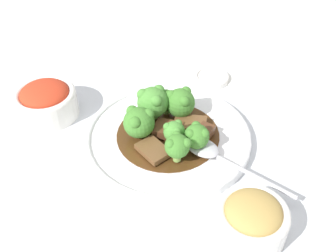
% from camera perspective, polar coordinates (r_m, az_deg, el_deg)
% --- Properties ---
extents(ground_plane, '(4.00, 4.00, 0.00)m').
position_cam_1_polar(ground_plane, '(0.68, 0.00, -2.16)').
color(ground_plane, silver).
extents(main_plate, '(0.28, 0.28, 0.02)m').
position_cam_1_polar(main_plate, '(0.67, 0.00, -1.54)').
color(main_plate, white).
rests_on(main_plate, ground_plane).
extents(beef_strip_0, '(0.06, 0.07, 0.01)m').
position_cam_1_polar(beef_strip_0, '(0.67, 3.11, 0.45)').
color(beef_strip_0, brown).
rests_on(beef_strip_0, main_plate).
extents(beef_strip_1, '(0.05, 0.05, 0.02)m').
position_cam_1_polar(beef_strip_1, '(0.65, 5.01, -1.27)').
color(beef_strip_1, '#56331E').
rests_on(beef_strip_1, main_plate).
extents(beef_strip_2, '(0.06, 0.05, 0.01)m').
position_cam_1_polar(beef_strip_2, '(0.63, -2.16, -3.51)').
color(beef_strip_2, brown).
rests_on(beef_strip_2, main_plate).
extents(beef_strip_3, '(0.06, 0.06, 0.01)m').
position_cam_1_polar(beef_strip_3, '(0.66, -0.41, -0.58)').
color(beef_strip_3, '#56331E').
rests_on(beef_strip_3, main_plate).
extents(broccoli_floret_0, '(0.05, 0.05, 0.05)m').
position_cam_1_polar(broccoli_floret_0, '(0.68, 1.80, 3.49)').
color(broccoli_floret_0, '#8EB756').
rests_on(broccoli_floret_0, main_plate).
extents(broccoli_floret_1, '(0.04, 0.04, 0.05)m').
position_cam_1_polar(broccoli_floret_1, '(0.60, 1.35, -2.88)').
color(broccoli_floret_1, '#7FA84C').
rests_on(broccoli_floret_1, main_plate).
extents(broccoli_floret_2, '(0.05, 0.05, 0.05)m').
position_cam_1_polar(broccoli_floret_2, '(0.64, -4.24, 0.61)').
color(broccoli_floret_2, '#8EB756').
rests_on(broccoli_floret_2, main_plate).
extents(broccoli_floret_3, '(0.05, 0.05, 0.06)m').
position_cam_1_polar(broccoli_floret_3, '(0.67, -2.22, 3.55)').
color(broccoli_floret_3, '#8EB756').
rests_on(broccoli_floret_3, main_plate).
extents(broccoli_floret_4, '(0.04, 0.04, 0.05)m').
position_cam_1_polar(broccoli_floret_4, '(0.62, 4.18, -1.46)').
color(broccoli_floret_4, '#8EB756').
rests_on(broccoli_floret_4, main_plate).
extents(broccoli_floret_5, '(0.04, 0.04, 0.05)m').
position_cam_1_polar(broccoli_floret_5, '(0.69, -0.21, 3.82)').
color(broccoli_floret_5, '#8EB756').
rests_on(broccoli_floret_5, main_plate).
extents(broccoli_floret_6, '(0.04, 0.04, 0.04)m').
position_cam_1_polar(broccoli_floret_6, '(0.63, 0.89, -0.79)').
color(broccoli_floret_6, '#7FA84C').
rests_on(broccoli_floret_6, main_plate).
extents(serving_spoon, '(0.18, 0.11, 0.01)m').
position_cam_1_polar(serving_spoon, '(0.62, 6.33, -3.83)').
color(serving_spoon, '#B7B7BC').
rests_on(serving_spoon, main_plate).
extents(side_bowl_kimchi, '(0.11, 0.11, 0.06)m').
position_cam_1_polar(side_bowl_kimchi, '(0.74, -17.29, 3.55)').
color(side_bowl_kimchi, white).
rests_on(side_bowl_kimchi, ground_plane).
extents(side_bowl_appetizer, '(0.10, 0.10, 0.06)m').
position_cam_1_polar(side_bowl_appetizer, '(0.54, 12.05, -13.10)').
color(side_bowl_appetizer, white).
rests_on(side_bowl_appetizer, ground_plane).
extents(sauce_dish, '(0.07, 0.07, 0.01)m').
position_cam_1_polar(sauce_dish, '(0.82, 6.38, 6.98)').
color(sauce_dish, white).
rests_on(sauce_dish, ground_plane).
extents(paper_napkin, '(0.13, 0.11, 0.01)m').
position_cam_1_polar(paper_napkin, '(0.81, 12.90, 5.61)').
color(paper_napkin, silver).
rests_on(paper_napkin, ground_plane).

